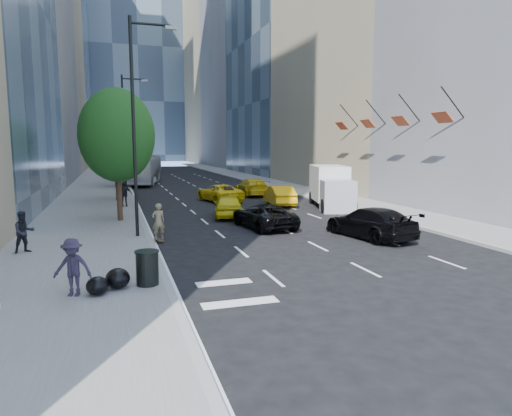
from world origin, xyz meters
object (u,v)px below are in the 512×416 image
object	(u,v)px
skateboarder	(158,224)
black_sedan_lincoln	(264,216)
city_bus	(144,170)
trash_can	(147,269)
black_sedan_mercedes	(370,222)
box_truck	(331,187)

from	to	relation	value
skateboarder	black_sedan_lincoln	size ratio (longest dim) A/B	0.36
skateboarder	city_bus	distance (m)	32.85
skateboarder	black_sedan_lincoln	distance (m)	6.09
city_bus	trash_can	bearing A→B (deg)	-82.59
black_sedan_mercedes	trash_can	xyz separation A→B (m)	(-10.80, -4.97, -0.08)
black_sedan_mercedes	trash_can	size ratio (longest dim) A/B	5.00
black_sedan_lincoln	trash_can	size ratio (longest dim) A/B	4.59
black_sedan_lincoln	black_sedan_mercedes	size ratio (longest dim) A/B	0.92
skateboarder	city_bus	bearing A→B (deg)	-105.27
city_bus	box_truck	distance (m)	27.04
black_sedan_mercedes	box_truck	size ratio (longest dim) A/B	0.78
skateboarder	black_sedan_mercedes	bearing A→B (deg)	155.83
skateboarder	black_sedan_lincoln	xyz separation A→B (m)	(5.75, 2.00, -0.19)
black_sedan_lincoln	box_truck	distance (m)	9.53
black_sedan_lincoln	trash_can	distance (m)	11.23
skateboarder	city_bus	size ratio (longest dim) A/B	0.14
black_sedan_mercedes	box_truck	xyz separation A→B (m)	(3.07, 10.27, 0.76)
skateboarder	trash_can	world-z (taller)	skateboarder
trash_can	city_bus	bearing A→B (deg)	86.39
city_bus	black_sedan_lincoln	bearing A→B (deg)	-71.14
black_sedan_lincoln	box_truck	world-z (taller)	box_truck
black_sedan_mercedes	trash_can	distance (m)	11.89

